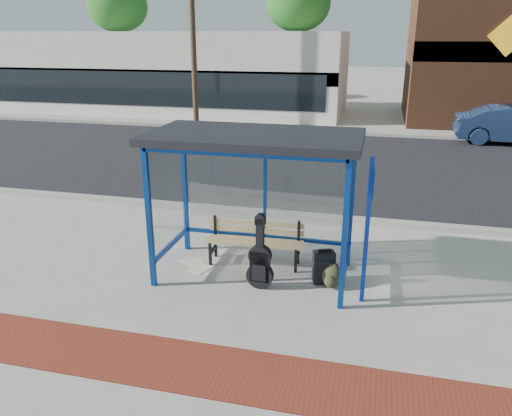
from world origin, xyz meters
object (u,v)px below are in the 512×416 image
(bench, at_px, (255,239))
(guitar_bag, at_px, (260,263))
(suitcase, at_px, (324,267))
(backpack, at_px, (331,276))

(bench, xyz_separation_m, guitar_bag, (0.30, -0.87, -0.02))
(bench, distance_m, suitcase, 1.35)
(bench, height_order, guitar_bag, guitar_bag)
(bench, distance_m, guitar_bag, 0.92)
(bench, bearing_deg, suitcase, -22.36)
(suitcase, xyz_separation_m, backpack, (0.14, -0.13, -0.09))
(guitar_bag, relative_size, backpack, 3.07)
(guitar_bag, relative_size, suitcase, 2.02)
(bench, xyz_separation_m, suitcase, (1.26, -0.45, -0.18))
(guitar_bag, height_order, backpack, guitar_bag)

